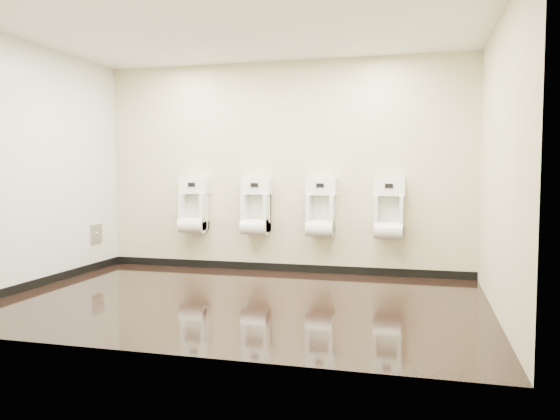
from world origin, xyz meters
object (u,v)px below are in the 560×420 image
(urinal_1, at_px, (256,210))
(urinal_2, at_px, (321,212))
(access_panel, at_px, (96,233))
(urinal_3, at_px, (389,213))
(urinal_0, at_px, (194,209))

(urinal_1, bearing_deg, urinal_2, 0.00)
(urinal_1, distance_m, urinal_2, 0.88)
(access_panel, bearing_deg, urinal_3, 6.11)
(access_panel, height_order, urinal_1, urinal_1)
(urinal_0, distance_m, urinal_1, 0.90)
(urinal_0, distance_m, urinal_2, 1.78)
(urinal_1, height_order, urinal_2, same)
(urinal_2, relative_size, urinal_3, 1.00)
(access_panel, relative_size, urinal_2, 0.33)
(urinal_0, xyz_separation_m, urinal_2, (1.78, 0.00, 0.00))
(urinal_2, bearing_deg, urinal_3, 0.00)
(access_panel, bearing_deg, urinal_0, 18.41)
(urinal_0, height_order, urinal_1, same)
(urinal_2, bearing_deg, urinal_1, 180.00)
(access_panel, bearing_deg, urinal_2, 7.84)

